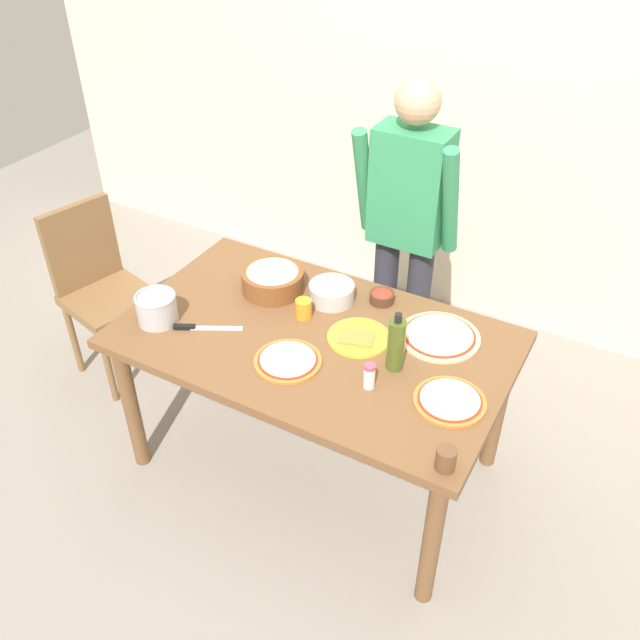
# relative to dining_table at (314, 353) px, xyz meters

# --- Properties ---
(ground) EXTENTS (8.00, 8.00, 0.00)m
(ground) POSITION_rel_dining_table_xyz_m (0.00, 0.00, -0.67)
(ground) COLOR gray
(wall_back) EXTENTS (5.60, 0.10, 2.60)m
(wall_back) POSITION_rel_dining_table_xyz_m (0.00, 1.60, 0.63)
(wall_back) COLOR beige
(wall_back) RESTS_ON ground
(dining_table) EXTENTS (1.60, 0.96, 0.76)m
(dining_table) POSITION_rel_dining_table_xyz_m (0.00, 0.00, 0.00)
(dining_table) COLOR brown
(dining_table) RESTS_ON ground
(person_cook) EXTENTS (0.49, 0.25, 1.62)m
(person_cook) POSITION_rel_dining_table_xyz_m (0.07, 0.76, 0.27)
(person_cook) COLOR #2D2D38
(person_cook) RESTS_ON ground
(chair_wooden_left) EXTENTS (0.49, 0.49, 0.95)m
(chair_wooden_left) POSITION_rel_dining_table_xyz_m (-1.32, 0.08, -0.13)
(chair_wooden_left) COLOR brown
(chair_wooden_left) RESTS_ON ground
(pizza_raw_on_board) EXTENTS (0.34, 0.34, 0.02)m
(pizza_raw_on_board) POSITION_rel_dining_table_xyz_m (0.46, 0.24, 0.10)
(pizza_raw_on_board) COLOR beige
(pizza_raw_on_board) RESTS_ON dining_table
(pizza_cooked_on_tray) EXTENTS (0.27, 0.27, 0.02)m
(pizza_cooked_on_tray) POSITION_rel_dining_table_xyz_m (-0.01, -0.20, 0.10)
(pizza_cooked_on_tray) COLOR #C67A33
(pizza_cooked_on_tray) RESTS_ON dining_table
(pizza_second_cooked) EXTENTS (0.27, 0.27, 0.02)m
(pizza_second_cooked) POSITION_rel_dining_table_xyz_m (0.63, -0.10, 0.10)
(pizza_second_cooked) COLOR #C67A33
(pizza_second_cooked) RESTS_ON dining_table
(plate_with_slice) EXTENTS (0.26, 0.26, 0.02)m
(plate_with_slice) POSITION_rel_dining_table_xyz_m (0.17, 0.07, 0.10)
(plate_with_slice) COLOR gold
(plate_with_slice) RESTS_ON dining_table
(popcorn_bowl) EXTENTS (0.28, 0.28, 0.11)m
(popcorn_bowl) POSITION_rel_dining_table_xyz_m (-0.33, 0.20, 0.15)
(popcorn_bowl) COLOR brown
(popcorn_bowl) RESTS_ON dining_table
(mixing_bowl_steel) EXTENTS (0.20, 0.20, 0.08)m
(mixing_bowl_steel) POSITION_rel_dining_table_xyz_m (-0.06, 0.26, 0.13)
(mixing_bowl_steel) COLOR #B7B7BC
(mixing_bowl_steel) RESTS_ON dining_table
(small_sauce_bowl) EXTENTS (0.11, 0.11, 0.06)m
(small_sauce_bowl) POSITION_rel_dining_table_xyz_m (0.14, 0.36, 0.12)
(small_sauce_bowl) COLOR #4C2D1E
(small_sauce_bowl) RESTS_ON dining_table
(olive_oil_bottle) EXTENTS (0.07, 0.07, 0.26)m
(olive_oil_bottle) POSITION_rel_dining_table_xyz_m (0.37, -0.02, 0.20)
(olive_oil_bottle) COLOR #47561E
(olive_oil_bottle) RESTS_ON dining_table
(steel_pot) EXTENTS (0.17, 0.17, 0.13)m
(steel_pot) POSITION_rel_dining_table_xyz_m (-0.63, -0.23, 0.16)
(steel_pot) COLOR #B7B7BC
(steel_pot) RESTS_ON dining_table
(cup_orange) EXTENTS (0.07, 0.07, 0.08)m
(cup_orange) POSITION_rel_dining_table_xyz_m (-0.11, 0.09, 0.13)
(cup_orange) COLOR orange
(cup_orange) RESTS_ON dining_table
(cup_small_brown) EXTENTS (0.07, 0.07, 0.08)m
(cup_small_brown) POSITION_rel_dining_table_xyz_m (0.72, -0.40, 0.13)
(cup_small_brown) COLOR brown
(cup_small_brown) RESTS_ON dining_table
(salt_shaker) EXTENTS (0.04, 0.04, 0.11)m
(salt_shaker) POSITION_rel_dining_table_xyz_m (0.33, -0.17, 0.14)
(salt_shaker) COLOR white
(salt_shaker) RESTS_ON dining_table
(chef_knife) EXTENTS (0.27, 0.16, 0.02)m
(chef_knife) POSITION_rel_dining_table_xyz_m (-0.44, -0.19, 0.10)
(chef_knife) COLOR silver
(chef_knife) RESTS_ON dining_table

